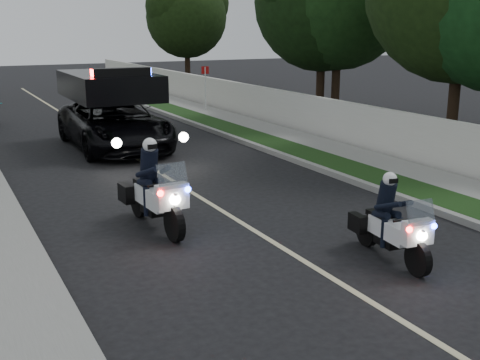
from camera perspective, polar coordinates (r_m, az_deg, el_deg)
name	(u,v)px	position (r m, az deg, el deg)	size (l,w,h in m)	color
ground	(343,285)	(9.85, 9.73, -9.79)	(120.00, 120.00, 0.00)	black
curb_right	(261,148)	(20.02, 1.99, 3.08)	(0.20, 60.00, 0.15)	gray
grass_verge	(279,146)	(20.37, 3.71, 3.26)	(1.20, 60.00, 0.16)	#193814
sidewalk_right	(311,142)	(21.06, 6.75, 3.56)	(1.40, 60.00, 0.16)	gray
property_wall	(335,121)	(21.51, 9.02, 5.53)	(0.22, 60.00, 1.50)	beige
lane_marking	(143,162)	(18.42, -9.22, 1.67)	(0.12, 50.00, 0.01)	#BFB78C
police_moto_left	(156,228)	(12.45, -7.98, -4.50)	(0.76, 2.17, 1.85)	silver
police_moto_right	(389,259)	(11.05, 13.95, -7.29)	(0.64, 1.84, 1.56)	silver
police_suv	(116,148)	(20.75, -11.70, 2.98)	(2.80, 6.04, 2.93)	black
sign_post	(206,113)	(28.56, -3.27, 6.32)	(0.35, 0.35, 2.26)	red
tree_right_a	(449,151)	(21.08, 19.22, 2.64)	(6.09, 6.09, 10.15)	#1C3410
tree_right_c	(319,120)	(26.76, 7.50, 5.67)	(5.81, 5.81, 9.69)	black
tree_right_d	(334,121)	(26.62, 8.92, 5.58)	(6.03, 6.03, 10.05)	#1B3E14
tree_right_e	(188,87)	(41.24, -4.95, 8.78)	(5.31, 5.31, 8.84)	black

